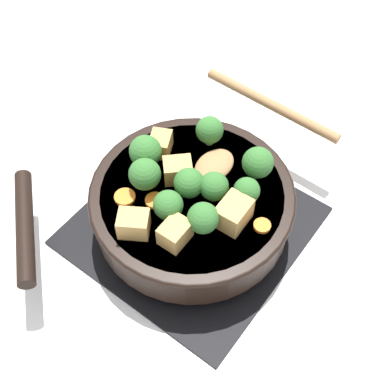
% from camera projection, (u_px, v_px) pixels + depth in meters
% --- Properties ---
extents(ground_plane, '(2.40, 2.40, 0.00)m').
position_uv_depth(ground_plane, '(192.00, 226.00, 0.81)').
color(ground_plane, white).
extents(front_burner_grate, '(0.31, 0.31, 0.03)m').
position_uv_depth(front_burner_grate, '(192.00, 222.00, 0.80)').
color(front_burner_grate, black).
rests_on(front_burner_grate, ground_plane).
extents(skillet_pan, '(0.39, 0.37, 0.06)m').
position_uv_depth(skillet_pan, '(190.00, 203.00, 0.76)').
color(skillet_pan, black).
rests_on(skillet_pan, front_burner_grate).
extents(wooden_spoon, '(0.20, 0.24, 0.02)m').
position_uv_depth(wooden_spoon, '(250.00, 130.00, 0.80)').
color(wooden_spoon, '#A87A4C').
rests_on(wooden_spoon, skillet_pan).
extents(tofu_cube_center_large, '(0.05, 0.05, 0.03)m').
position_uv_depth(tofu_cube_center_large, '(134.00, 224.00, 0.69)').
color(tofu_cube_center_large, tan).
rests_on(tofu_cube_center_large, skillet_pan).
extents(tofu_cube_near_handle, '(0.05, 0.04, 0.04)m').
position_uv_depth(tofu_cube_near_handle, '(234.00, 213.00, 0.69)').
color(tofu_cube_near_handle, tan).
rests_on(tofu_cube_near_handle, skillet_pan).
extents(tofu_cube_east_chunk, '(0.04, 0.03, 0.03)m').
position_uv_depth(tofu_cube_east_chunk, '(175.00, 233.00, 0.68)').
color(tofu_cube_east_chunk, tan).
rests_on(tofu_cube_east_chunk, skillet_pan).
extents(tofu_cube_west_chunk, '(0.05, 0.05, 0.03)m').
position_uv_depth(tofu_cube_west_chunk, '(178.00, 170.00, 0.74)').
color(tofu_cube_west_chunk, tan).
rests_on(tofu_cube_west_chunk, skillet_pan).
extents(tofu_cube_back_piece, '(0.05, 0.04, 0.03)m').
position_uv_depth(tofu_cube_back_piece, '(161.00, 144.00, 0.77)').
color(tofu_cube_back_piece, tan).
rests_on(tofu_cube_back_piece, skillet_pan).
extents(broccoli_floret_near_spoon, '(0.04, 0.04, 0.05)m').
position_uv_depth(broccoli_floret_near_spoon, '(214.00, 187.00, 0.71)').
color(broccoli_floret_near_spoon, '#709956').
rests_on(broccoli_floret_near_spoon, skillet_pan).
extents(broccoli_floret_center_top, '(0.04, 0.04, 0.05)m').
position_uv_depth(broccoli_floret_center_top, '(145.00, 174.00, 0.72)').
color(broccoli_floret_center_top, '#709956').
rests_on(broccoli_floret_center_top, skillet_pan).
extents(broccoli_floret_east_rim, '(0.04, 0.04, 0.05)m').
position_uv_depth(broccoli_floret_east_rim, '(203.00, 218.00, 0.68)').
color(broccoli_floret_east_rim, '#709956').
rests_on(broccoli_floret_east_rim, skillet_pan).
extents(broccoli_floret_west_rim, '(0.04, 0.04, 0.05)m').
position_uv_depth(broccoli_floret_west_rim, '(210.00, 130.00, 0.77)').
color(broccoli_floret_west_rim, '#709956').
rests_on(broccoli_floret_west_rim, skillet_pan).
extents(broccoli_floret_north_edge, '(0.05, 0.05, 0.05)m').
position_uv_depth(broccoli_floret_north_edge, '(144.00, 153.00, 0.74)').
color(broccoli_floret_north_edge, '#709956').
rests_on(broccoli_floret_north_edge, skillet_pan).
extents(broccoli_floret_south_cluster, '(0.04, 0.04, 0.04)m').
position_uv_depth(broccoli_floret_south_cluster, '(247.00, 191.00, 0.71)').
color(broccoli_floret_south_cluster, '#709956').
rests_on(broccoli_floret_south_cluster, skillet_pan).
extents(broccoli_floret_mid_floret, '(0.04, 0.04, 0.05)m').
position_uv_depth(broccoli_floret_mid_floret, '(187.00, 182.00, 0.71)').
color(broccoli_floret_mid_floret, '#709956').
rests_on(broccoli_floret_mid_floret, skillet_pan).
extents(broccoli_floret_small_inner, '(0.04, 0.04, 0.05)m').
position_uv_depth(broccoli_floret_small_inner, '(168.00, 205.00, 0.69)').
color(broccoli_floret_small_inner, '#709956').
rests_on(broccoli_floret_small_inner, skillet_pan).
extents(broccoli_floret_tall_stem, '(0.04, 0.04, 0.05)m').
position_uv_depth(broccoli_floret_tall_stem, '(258.00, 163.00, 0.73)').
color(broccoli_floret_tall_stem, '#709956').
rests_on(broccoli_floret_tall_stem, skillet_pan).
extents(carrot_slice_orange_thin, '(0.03, 0.03, 0.01)m').
position_uv_depth(carrot_slice_orange_thin, '(155.00, 201.00, 0.73)').
color(carrot_slice_orange_thin, orange).
rests_on(carrot_slice_orange_thin, skillet_pan).
extents(carrot_slice_near_center, '(0.02, 0.02, 0.01)m').
position_uv_depth(carrot_slice_near_center, '(262.00, 226.00, 0.70)').
color(carrot_slice_near_center, orange).
rests_on(carrot_slice_near_center, skillet_pan).
extents(carrot_slice_edge_slice, '(0.03, 0.03, 0.01)m').
position_uv_depth(carrot_slice_edge_slice, '(125.00, 197.00, 0.73)').
color(carrot_slice_edge_slice, orange).
rests_on(carrot_slice_edge_slice, skillet_pan).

